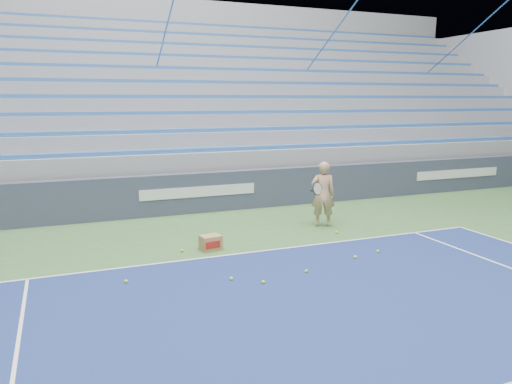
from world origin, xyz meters
The scene contains 12 objects.
sponsor_barrier centered at (0.00, 15.88, 0.55)m, with size 30.00×0.32×1.10m.
bleachers centered at (0.00, 21.60, 2.36)m, with size 31.00×9.15×7.30m.
tennis_player centered at (2.44, 13.28, 0.80)m, with size 0.95×0.90×1.60m.
ball_box centered at (-0.67, 12.38, 0.15)m, with size 0.46×0.38×0.31m.
tennis_ball_0 centered at (-0.86, 10.54, 0.03)m, with size 0.07×0.07×0.07m, color #C9E12E.
tennis_ball_1 centered at (-0.41, 10.19, 0.03)m, with size 0.07×0.07×0.07m, color #C9E12E.
tennis_ball_2 centered at (-1.26, 12.45, 0.03)m, with size 0.07×0.07×0.07m, color #C9E12E.
tennis_ball_3 centered at (0.52, 10.40, 0.03)m, with size 0.07×0.07×0.07m, color #C9E12E.
tennis_ball_4 centered at (1.78, 10.77, 0.03)m, with size 0.07×0.07×0.07m, color #C9E12E.
tennis_ball_5 centered at (2.41, 10.92, 0.03)m, with size 0.07×0.07×0.07m, color #C9E12E.
tennis_ball_6 centered at (-2.55, 11.08, 0.03)m, with size 0.07×0.07×0.07m, color #C9E12E.
tennis_ball_7 centered at (2.40, 12.52, 0.03)m, with size 0.07×0.07×0.07m, color #C9E12E.
Camera 1 is at (-3.48, 2.82, 3.07)m, focal length 35.00 mm.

